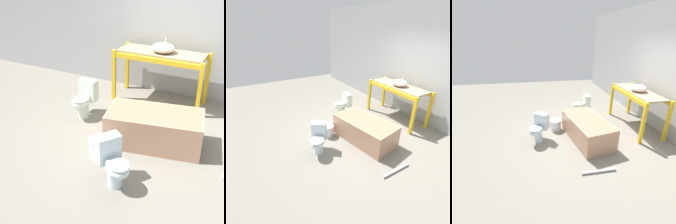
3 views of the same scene
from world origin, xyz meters
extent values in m
plane|color=slate|center=(0.00, 0.00, 0.00)|extent=(12.00, 12.00, 0.00)
cube|color=#9EA0A3|center=(0.00, 1.92, 1.60)|extent=(10.80, 0.08, 3.20)
cube|color=gold|center=(-1.15, 1.07, 0.51)|extent=(0.07, 0.07, 1.03)
cube|color=gold|center=(0.55, 1.07, 0.51)|extent=(0.07, 0.07, 1.03)
cube|color=gold|center=(-1.15, 1.70, 0.51)|extent=(0.07, 0.07, 1.03)
cube|color=gold|center=(0.55, 1.70, 0.51)|extent=(0.07, 0.07, 1.03)
cube|color=gold|center=(-0.30, 1.07, 0.95)|extent=(1.71, 0.06, 0.09)
cube|color=gold|center=(-0.30, 1.70, 0.95)|extent=(1.71, 0.06, 0.09)
cube|color=#998466|center=(-0.30, 1.39, 1.01)|extent=(1.64, 0.56, 0.04)
ellipsoid|color=silver|center=(-0.26, 1.34, 1.12)|extent=(0.44, 0.40, 0.18)
cylinder|color=silver|center=(-0.26, 1.45, 1.25)|extent=(0.02, 0.02, 0.08)
cube|color=tan|center=(0.15, -0.12, 0.27)|extent=(1.58, 1.02, 0.54)
cube|color=#977056|center=(0.15, -0.12, 0.43)|extent=(1.49, 0.93, 0.23)
cylinder|color=silver|center=(0.06, -1.30, 0.12)|extent=(0.20, 0.20, 0.23)
ellipsoid|color=silver|center=(0.11, -1.34, 0.32)|extent=(0.47, 0.46, 0.20)
ellipsoid|color=#9FAFB7|center=(0.11, -1.34, 0.39)|extent=(0.45, 0.43, 0.03)
cube|color=silver|center=(-0.10, -1.19, 0.47)|extent=(0.33, 0.37, 0.39)
cylinder|color=silver|center=(-1.30, 0.10, 0.12)|extent=(0.20, 0.20, 0.23)
ellipsoid|color=silver|center=(-1.30, 0.04, 0.32)|extent=(0.31, 0.38, 0.20)
ellipsoid|color=#A3B3A3|center=(-1.30, 0.04, 0.39)|extent=(0.29, 0.36, 0.03)
cube|color=silver|center=(-1.29, 0.30, 0.47)|extent=(0.33, 0.19, 0.39)
cylinder|color=silver|center=(-0.45, -0.82, 0.14)|extent=(0.29, 0.29, 0.28)
cylinder|color=silver|center=(-0.45, -0.82, 0.28)|extent=(0.31, 0.31, 0.02)
camera|label=1|loc=(1.47, -4.16, 2.79)|focal=50.00mm
camera|label=2|loc=(2.95, -2.47, 2.56)|focal=28.00mm
camera|label=3|loc=(3.73, -1.32, 2.35)|focal=28.00mm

